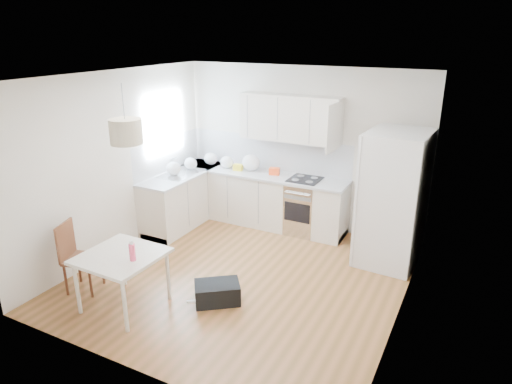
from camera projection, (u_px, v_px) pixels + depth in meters
floor at (241, 276)px, 6.32m from camera, size 4.20×4.20×0.00m
ceiling at (239, 77)px, 5.41m from camera, size 4.20×4.20×0.00m
wall_back at (301, 149)px, 7.62m from camera, size 4.20×0.00×4.20m
wall_left at (117, 164)px, 6.77m from camera, size 0.00×4.20×4.20m
wall_right at (409, 212)px, 4.96m from camera, size 0.00×4.20×4.20m
window_glassblock at (164, 124)px, 7.59m from camera, size 0.02×1.00×1.00m
cabinets_back at (261, 199)px, 7.94m from camera, size 3.00×0.60×0.88m
cabinets_left at (184, 199)px, 7.95m from camera, size 0.60×1.80×0.88m
counter_back at (261, 174)px, 7.78m from camera, size 3.02×0.64×0.04m
counter_left at (183, 174)px, 7.80m from camera, size 0.64×1.82×0.04m
backsplash_back at (269, 153)px, 7.92m from camera, size 3.00×0.01×0.58m
backsplash_left at (168, 154)px, 7.82m from camera, size 0.01×1.80×0.58m
upper_cabinets at (290, 118)px, 7.38m from camera, size 1.70×0.32×0.75m
range_oven at (304, 207)px, 7.59m from camera, size 0.50×0.61×0.88m
sink at (181, 174)px, 7.75m from camera, size 0.50×0.80×0.16m
refrigerator at (394, 199)px, 6.45m from camera, size 0.97×1.02×1.94m
dining_table at (121, 260)px, 5.44m from camera, size 0.91×0.91×0.71m
dining_chair at (82, 257)px, 5.86m from camera, size 0.50×0.50×0.93m
drink_bottle at (132, 251)px, 5.24m from camera, size 0.09×0.09×0.25m
gym_bag at (217, 293)px, 5.70m from camera, size 0.66×0.62×0.26m
pendant_lamp at (126, 132)px, 4.96m from camera, size 0.46×0.46×0.28m
grocery_bag_a at (211, 159)px, 8.23m from camera, size 0.24×0.21×0.22m
grocery_bag_b at (227, 162)px, 8.03m from camera, size 0.24×0.20×0.21m
grocery_bag_c at (251, 163)px, 7.86m from camera, size 0.32×0.27×0.28m
grocery_bag_d at (191, 164)px, 7.95m from camera, size 0.23×0.20×0.21m
grocery_bag_e at (174, 168)px, 7.63m from camera, size 0.26×0.22×0.23m
snack_orange at (274, 171)px, 7.67m from camera, size 0.19×0.15×0.12m
snack_yellow at (238, 167)px, 7.90m from camera, size 0.17×0.12×0.11m
snack_red at (227, 164)px, 8.14m from camera, size 0.16×0.16×0.10m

